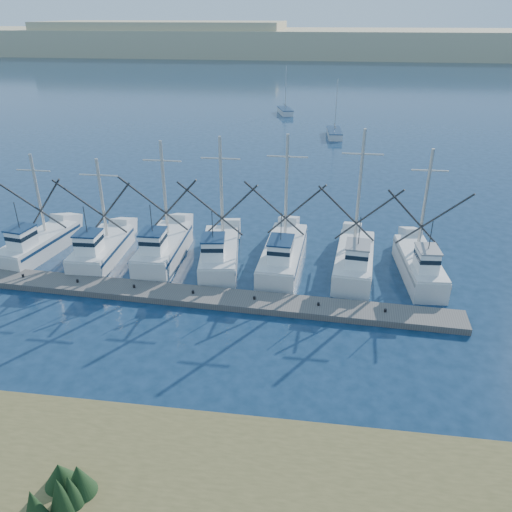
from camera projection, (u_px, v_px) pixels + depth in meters
The scene contains 6 objects.
ground at pixel (305, 374), 25.42m from camera, with size 500.00×500.00×0.00m, color #0C2136.
floating_dock at pixel (208, 298), 31.83m from camera, with size 31.57×2.10×0.42m, color #58544F.
dune_ridge at pixel (330, 42), 209.96m from camera, with size 360.00×60.00×10.00m, color tan.
trawler_fleet at pixel (227, 254), 35.84m from camera, with size 30.99×8.89×9.80m.
sailboat_near at pixel (334, 133), 73.55m from camera, with size 2.35×6.33×8.10m.
sailboat_far at pixel (285, 111), 89.87m from camera, with size 3.38×5.87×8.10m.
Camera 1 is at (0.27, -20.32, 16.62)m, focal length 35.00 mm.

